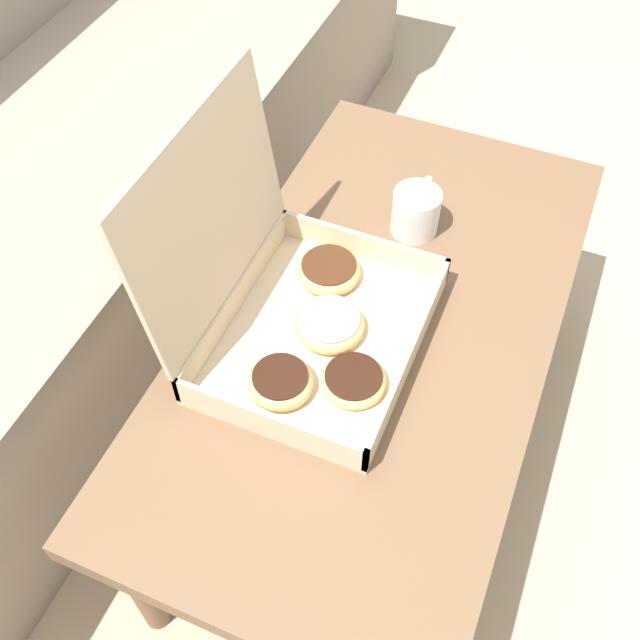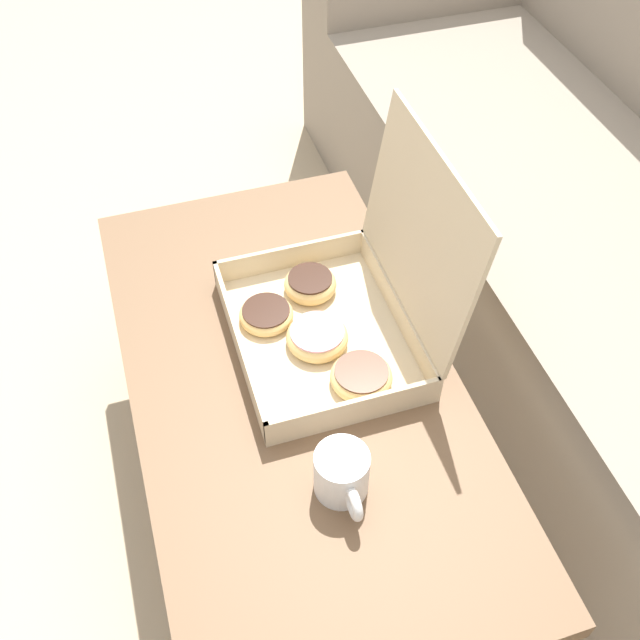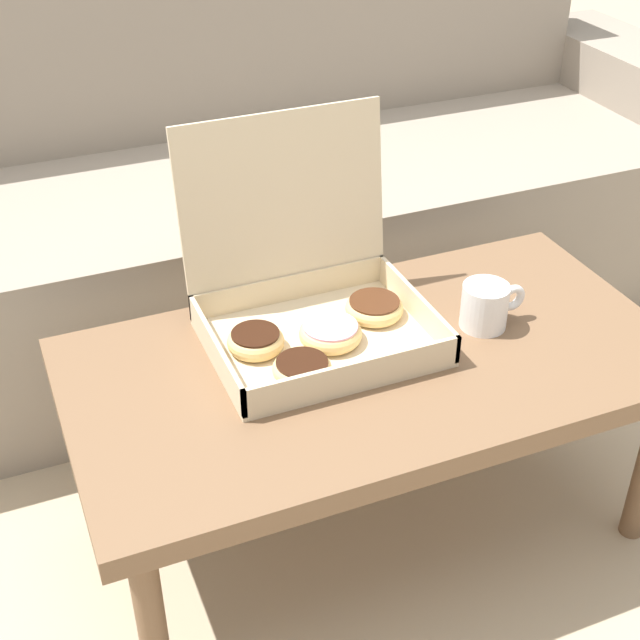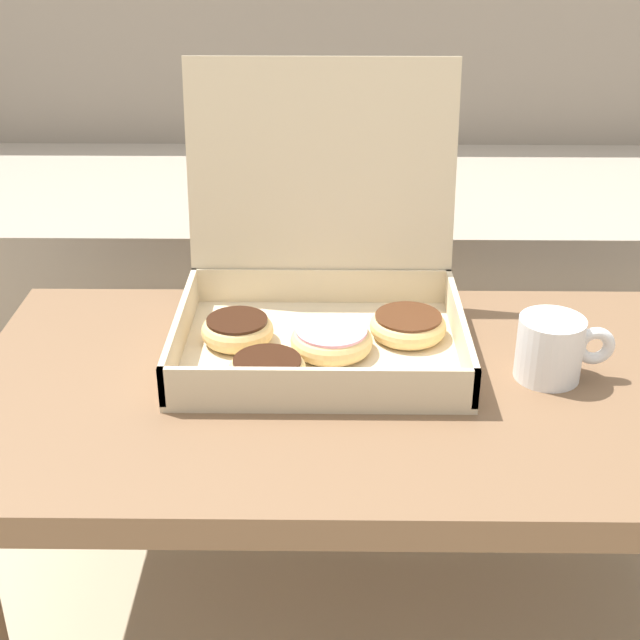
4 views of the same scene
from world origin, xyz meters
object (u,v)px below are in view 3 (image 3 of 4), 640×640
pastry_box (311,304)px  coffee_mug (486,306)px  couch (229,207)px  coffee_table (374,377)px

pastry_box → coffee_mug: bearing=-17.4°
couch → coffee_table: 0.83m
couch → coffee_table: size_ratio=2.49×
coffee_mug → pastry_box: bearing=162.6°
couch → pastry_box: 0.74m
coffee_table → pastry_box: size_ratio=2.74×
pastry_box → couch: bearing=84.3°
coffee_mug → couch: bearing=105.2°
couch → coffee_mug: size_ratio=20.96×
coffee_mug → coffee_table: bearing=-176.7°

